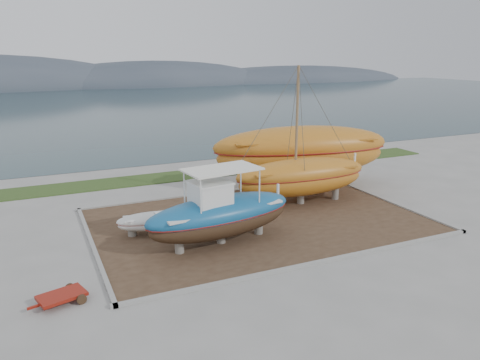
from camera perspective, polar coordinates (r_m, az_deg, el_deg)
name	(u,v)px	position (r m, az deg, el deg)	size (l,w,h in m)	color
ground	(295,247)	(23.45, 6.73, -8.09)	(140.00, 140.00, 0.00)	gray
dirt_patch	(259,221)	(26.68, 2.29, -4.98)	(18.00, 12.00, 0.06)	#422D1E
curb_frame	(259,220)	(26.67, 2.29, -4.89)	(18.60, 12.60, 0.15)	gray
grass_strip	(193,174)	(36.84, -5.78, 0.69)	(44.00, 3.00, 0.08)	#284219
sea	(95,106)	(89.52, -17.31, 8.64)	(260.00, 100.00, 0.04)	#1C3439
mountain_ridge	(67,86)	(144.06, -20.32, 10.65)	(200.00, 36.00, 20.00)	#333D49
blue_caique	(221,206)	(22.98, -2.38, -3.24)	(7.91, 2.47, 3.81)	#16578A
white_dinghy	(152,223)	(25.04, -10.63, -5.21)	(3.68, 1.38, 1.11)	white
orange_sailboat	(303,137)	(28.81, 7.68, 5.23)	(8.78, 2.59, 8.50)	#AE671A
orange_bare_hull	(302,157)	(33.26, 7.51, 2.78)	(12.72, 3.81, 4.17)	#AE671A
red_trailer	(62,298)	(19.65, -20.88, -13.33)	(2.56, 1.28, 0.36)	maroon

